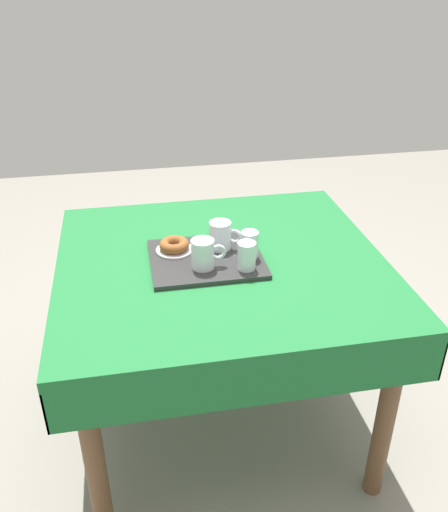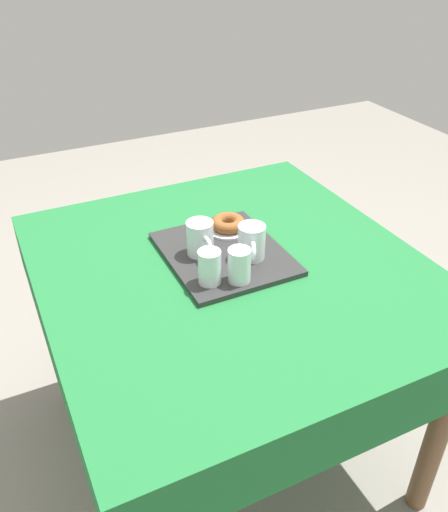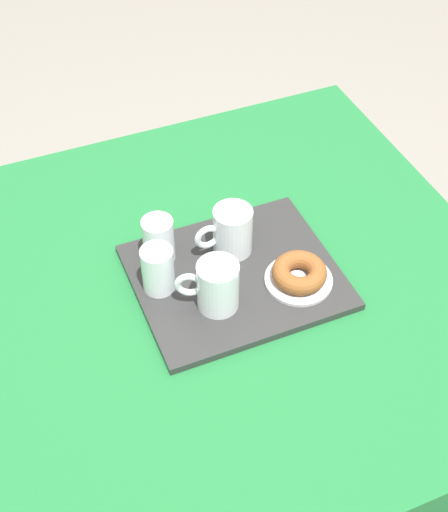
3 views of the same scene
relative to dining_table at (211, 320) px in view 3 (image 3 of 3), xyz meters
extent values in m
plane|color=gray|center=(0.00, 0.00, -0.66)|extent=(6.00, 6.00, 0.00)
cube|color=#1E6B33|center=(0.00, 0.00, 0.08)|extent=(1.12, 1.04, 0.04)
cube|color=#1E6B33|center=(0.00, -0.52, -0.01)|extent=(1.12, 0.01, 0.14)
cube|color=#1E6B33|center=(-0.56, 0.00, -0.01)|extent=(0.01, 1.04, 0.14)
cylinder|color=brown|center=(-0.47, -0.43, -0.30)|extent=(0.06, 0.06, 0.72)
cube|color=#2D2D2D|center=(-0.05, 0.00, 0.11)|extent=(0.38, 0.32, 0.02)
cylinder|color=white|center=(-0.07, -0.06, 0.16)|extent=(0.08, 0.08, 0.10)
cylinder|color=#5B230A|center=(-0.07, -0.06, 0.15)|extent=(0.07, 0.07, 0.07)
torus|color=white|center=(-0.02, -0.06, 0.17)|extent=(0.05, 0.01, 0.05)
cylinder|color=white|center=(0.01, 0.06, 0.16)|extent=(0.08, 0.08, 0.10)
cylinder|color=#5B230A|center=(0.01, 0.06, 0.15)|extent=(0.07, 0.07, 0.07)
torus|color=white|center=(0.05, 0.04, 0.17)|extent=(0.05, 0.03, 0.05)
cylinder|color=white|center=(0.09, -0.03, 0.16)|extent=(0.06, 0.06, 0.09)
cylinder|color=silver|center=(0.09, -0.03, 0.14)|extent=(0.05, 0.05, 0.05)
cylinder|color=white|center=(0.07, -0.10, 0.16)|extent=(0.06, 0.06, 0.09)
cylinder|color=silver|center=(0.07, -0.10, 0.14)|extent=(0.05, 0.05, 0.05)
cylinder|color=silver|center=(-0.16, 0.06, 0.12)|extent=(0.13, 0.13, 0.01)
torus|color=brown|center=(-0.16, 0.06, 0.14)|extent=(0.10, 0.10, 0.03)
camera|label=1|loc=(-0.29, -1.60, 1.03)|focal=38.08mm
camera|label=2|loc=(1.10, -0.56, 0.94)|focal=37.44mm
camera|label=3|loc=(0.32, 0.85, 1.13)|focal=50.51mm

